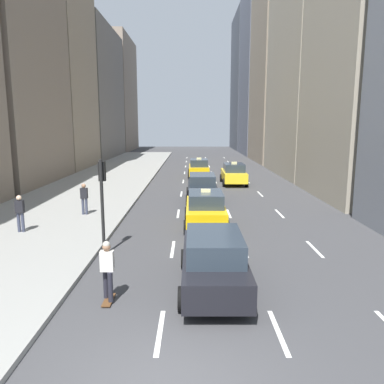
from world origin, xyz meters
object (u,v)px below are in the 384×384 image
Objects in this scene: taxi_third at (232,174)px; skateboarder at (106,269)px; taxi_lead at (204,209)px; traffic_light_pole at (100,192)px; taxi_second at (197,168)px; sedan_silver_behind at (212,260)px; pedestrian_mid_block at (18,212)px; sedan_black_near at (200,187)px; pedestrian_far_walking at (82,197)px.

taxi_third is 21.74m from skateboarder.
taxi_lead is 5.73m from traffic_light_pole.
taxi_second is at bearing 83.27° from skateboarder.
sedan_silver_behind is 2.91× the size of pedestrian_mid_block.
sedan_black_near is 1.02× the size of sedan_silver_behind.
skateboarder is 1.06× the size of pedestrian_far_walking.
taxi_third is (2.80, -4.03, 0.00)m from taxi_second.
taxi_lead is at bearing -101.98° from taxi_third.
taxi_second is 2.52× the size of skateboarder.
sedan_black_near is at bearing -90.00° from taxi_second.
skateboarder is 1.06× the size of pedestrian_mid_block.
pedestrian_far_walking is at bearing 109.22° from skateboarder.
sedan_black_near is 2.82× the size of skateboarder.
traffic_light_pole reaches higher than pedestrian_mid_block.
pedestrian_mid_block reaches higher than sedan_silver_behind.
taxi_lead is 13.49m from taxi_third.
sedan_black_near is at bearing 90.00° from sedan_silver_behind.
sedan_black_near is 14.22m from skateboarder.
taxi_lead is 1.22× the size of traffic_light_pole.
pedestrian_far_walking is at bearing -146.26° from sedan_black_near.
taxi_second is 11.08m from sedan_black_near.
taxi_second is (0.00, 17.23, 0.00)m from taxi_lead.
traffic_light_pole reaches higher than sedan_silver_behind.
traffic_light_pole reaches higher than taxi_lead.
pedestrian_far_walking is (1.90, 3.30, 0.00)m from pedestrian_mid_block.
taxi_third reaches higher than skateboarder.
sedan_black_near reaches higher than sedan_silver_behind.
sedan_black_near is at bearing 90.00° from taxi_lead.
sedan_silver_behind is 5.19m from traffic_light_pole.
skateboarder is at bearing -75.63° from traffic_light_pole.
taxi_lead reaches higher than sedan_silver_behind.
pedestrian_mid_block is (-11.02, -14.58, 0.19)m from taxi_third.
traffic_light_pole is at bearing -30.16° from pedestrian_mid_block.
pedestrian_mid_block is 5.12m from traffic_light_pole.
sedan_silver_behind is (-0.00, -24.09, 0.00)m from taxi_second.
taxi_lead is 2.67× the size of pedestrian_far_walking.
pedestrian_far_walking reaches higher than sedan_black_near.
taxi_lead is 0.89× the size of sedan_black_near.
pedestrian_far_walking is (-6.33, 8.78, 0.18)m from sedan_silver_behind.
traffic_light_pole is (-3.95, 3.00, 1.53)m from sedan_silver_behind.
pedestrian_far_walking is at bearing 112.35° from traffic_light_pole.
taxi_lead is at bearing 44.36° from traffic_light_pole.
taxi_second and taxi_third have the same top height.
taxi_lead is at bearing -90.00° from sedan_black_near.
taxi_second is 24.09m from sedan_silver_behind.
pedestrian_far_walking reaches higher than skateboarder.
skateboarder is (-2.95, -0.90, 0.08)m from sedan_silver_behind.
taxi_second is at bearing 79.39° from traffic_light_pole.
skateboarder is 0.48× the size of traffic_light_pole.
taxi_third is 0.92× the size of sedan_silver_behind.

